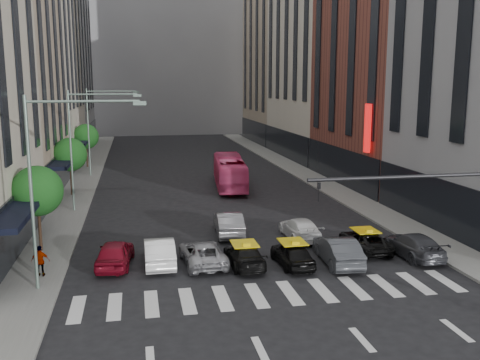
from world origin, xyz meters
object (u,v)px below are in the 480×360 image
streetlamp_near (52,167)px  car_red (115,253)px  bus (230,172)px  pedestrian_far (40,261)px  taxi_center (292,254)px  taxi_left (244,255)px  streetlamp_mid (83,134)px  streetlamp_far (97,120)px  car_white_front (159,251)px

streetlamp_near → car_red: 6.42m
bus → pedestrian_far: bus is taller
taxi_center → pedestrian_far: 12.90m
taxi_left → bus: bus is taller
taxi_left → taxi_center: bearing=168.8°
car_red → taxi_center: bearing=176.0°
streetlamp_mid → taxi_left: streetlamp_mid is taller
streetlamp_mid → bus: size_ratio=0.84×
taxi_center → bus: bearing=-94.1°
taxi_left → bus: bearing=-99.0°
streetlamp_near → car_red: streetlamp_near is taller
streetlamp_far → taxi_left: 32.27m
streetlamp_far → pedestrian_far: (-1.06, -30.35, -4.97)m
streetlamp_far → car_red: size_ratio=2.11×
bus → streetlamp_far: bearing=-29.4°
car_red → car_white_front: (2.33, -0.13, 0.02)m
streetlamp_far → car_red: bearing=-85.1°
streetlamp_near → taxi_center: size_ratio=2.34×
car_white_front → taxi_center: size_ratio=1.17×
streetlamp_far → taxi_left: bearing=-73.0°
streetlamp_far → taxi_center: size_ratio=2.34×
car_red → pedestrian_far: bearing=25.2°
car_red → taxi_center: size_ratio=1.11×
streetlamp_near → streetlamp_far: size_ratio=1.00×
streetlamp_mid → car_white_front: streetlamp_mid is taller
streetlamp_near → bus: bearing=62.1°
streetlamp_near → pedestrian_far: (-1.06, 1.65, -4.97)m
streetlamp_near → bus: 26.73m
streetlamp_mid → streetlamp_near: bearing=-90.0°
car_red → streetlamp_mid: bearing=-72.6°
streetlamp_far → bus: 15.74m
taxi_left → pedestrian_far: pedestrian_far is taller
streetlamp_near → car_white_front: streetlamp_near is taller
streetlamp_near → pedestrian_far: size_ratio=5.75×
bus → taxi_center: bearing=94.5°
bus → taxi_left: bearing=87.9°
bus → pedestrian_far: (-13.41, -21.64, -0.55)m
car_red → pedestrian_far: 3.78m
streetlamp_mid → car_red: size_ratio=2.11×
streetlamp_far → bus: size_ratio=0.84×
streetlamp_near → streetlamp_mid: (0.00, 16.00, 0.00)m
car_red → pedestrian_far: size_ratio=2.72×
streetlamp_far → taxi_center: 33.50m
streetlamp_near → streetlamp_mid: size_ratio=1.00×
streetlamp_near → bus: size_ratio=0.84×
car_red → taxi_left: car_red is taller
streetlamp_mid → taxi_center: 19.73m
taxi_left → bus: size_ratio=0.39×
streetlamp_near → car_white_front: 7.58m
car_white_front → taxi_left: (4.46, -1.16, -0.13)m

